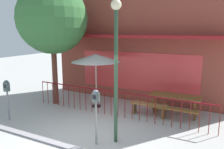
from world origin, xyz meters
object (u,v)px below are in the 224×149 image
object	(u,v)px
parking_meter_near	(96,103)
picnic_table_left	(175,100)
street_lamp	(116,52)
street_tree	(52,19)
patio_bench	(149,107)
patio_umbrella	(96,58)
parking_meter_far	(7,90)

from	to	relation	value
parking_meter_near	picnic_table_left	bearing A→B (deg)	65.55
parking_meter_near	street_lamp	xyz separation A→B (m)	(0.41, 0.39, 1.35)
street_tree	street_lamp	world-z (taller)	street_tree
picnic_table_left	parking_meter_near	size ratio (longest dim) A/B	1.15
parking_meter_near	street_lamp	size ratio (longest dim) A/B	0.40
patio_bench	street_tree	xyz separation A→B (m)	(-4.08, -0.43, 3.26)
street_tree	street_lamp	bearing A→B (deg)	-26.51
picnic_table_left	patio_umbrella	size ratio (longest dim) A/B	0.82
patio_umbrella	parking_meter_far	world-z (taller)	patio_umbrella
parking_meter_near	street_tree	distance (m)	4.82
picnic_table_left	patio_umbrella	bearing A→B (deg)	-171.06
parking_meter_far	street_tree	world-z (taller)	street_tree
patio_bench	street_tree	distance (m)	5.24
patio_bench	street_lamp	xyz separation A→B (m)	(-0.19, -2.37, 2.22)
picnic_table_left	patio_bench	bearing A→B (deg)	-151.31
parking_meter_far	street_lamp	xyz separation A→B (m)	(4.07, 0.33, 1.44)
patio_bench	parking_meter_far	size ratio (longest dim) A/B	0.96
picnic_table_left	parking_meter_near	bearing A→B (deg)	-114.45
picnic_table_left	street_tree	bearing A→B (deg)	-169.63
patio_umbrella	patio_bench	distance (m)	2.82
patio_umbrella	street_lamp	size ratio (longest dim) A/B	0.56
parking_meter_far	street_tree	size ratio (longest dim) A/B	0.29
parking_meter_near	street_lamp	world-z (taller)	street_lamp
patio_umbrella	patio_bench	xyz separation A→B (m)	(2.26, 0.02, -1.69)
patio_bench	parking_meter_near	size ratio (longest dim) A/B	0.89
picnic_table_left	parking_meter_near	world-z (taller)	parking_meter_near
patio_bench	picnic_table_left	bearing A→B (deg)	28.69
parking_meter_far	patio_bench	bearing A→B (deg)	32.38
picnic_table_left	parking_meter_far	bearing A→B (deg)	-148.22
patio_umbrella	street_tree	bearing A→B (deg)	-167.21
picnic_table_left	street_lamp	world-z (taller)	street_lamp
picnic_table_left	street_tree	size ratio (longest dim) A/B	0.36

